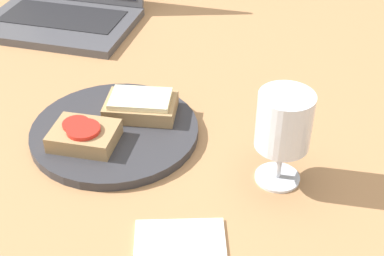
# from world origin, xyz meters

# --- Properties ---
(wooden_table) EXTENTS (1.40, 1.40, 0.03)m
(wooden_table) POSITION_xyz_m (0.00, 0.00, 0.01)
(wooden_table) COLOR #B27F51
(wooden_table) RESTS_ON ground
(plate) EXTENTS (0.26, 0.26, 0.01)m
(plate) POSITION_xyz_m (-0.05, -0.06, 0.04)
(plate) COLOR #333338
(plate) RESTS_ON wooden_table
(sandwich_with_tomato) EXTENTS (0.10, 0.08, 0.03)m
(sandwich_with_tomato) POSITION_xyz_m (-0.08, -0.11, 0.06)
(sandwich_with_tomato) COLOR #A88456
(sandwich_with_tomato) RESTS_ON plate
(sandwich_with_cheese) EXTENTS (0.12, 0.09, 0.03)m
(sandwich_with_cheese) POSITION_xyz_m (-0.02, -0.01, 0.06)
(sandwich_with_cheese) COLOR #A88456
(sandwich_with_cheese) RESTS_ON plate
(wine_glass) EXTENTS (0.07, 0.07, 0.14)m
(wine_glass) POSITION_xyz_m (0.20, -0.09, 0.12)
(wine_glass) COLOR white
(wine_glass) RESTS_ON wooden_table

